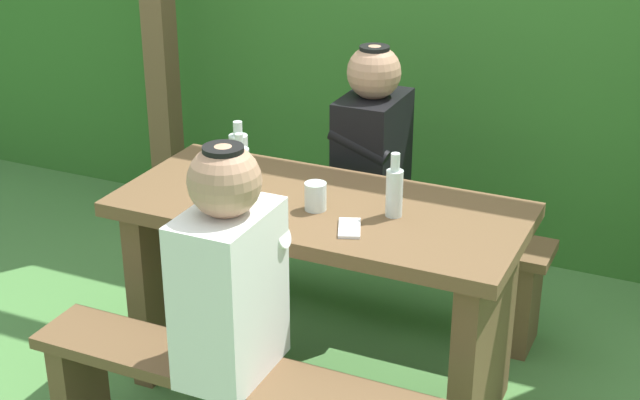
% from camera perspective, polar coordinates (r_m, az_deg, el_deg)
% --- Properties ---
extents(ground_plane, '(12.00, 12.00, 0.00)m').
position_cam_1_polar(ground_plane, '(3.55, 0.00, -11.30)').
color(ground_plane, '#4C8240').
extents(hedge_backdrop, '(6.40, 0.63, 2.05)m').
position_cam_1_polar(hedge_backdrop, '(4.57, 8.73, 10.62)').
color(hedge_backdrop, '#336E28').
rests_on(hedge_backdrop, ground_plane).
extents(pergola_post_left, '(0.12, 0.12, 2.25)m').
position_cam_1_polar(pergola_post_left, '(4.50, -9.88, 11.66)').
color(pergola_post_left, brown).
rests_on(pergola_post_left, ground_plane).
extents(picnic_table, '(1.40, 0.64, 0.75)m').
position_cam_1_polar(picnic_table, '(3.29, 0.00, -4.02)').
color(picnic_table, brown).
rests_on(picnic_table, ground_plane).
extents(bench_far, '(1.40, 0.24, 0.44)m').
position_cam_1_polar(bench_far, '(3.86, 3.65, -2.88)').
color(bench_far, brown).
rests_on(bench_far, ground_plane).
extents(person_white_shirt, '(0.25, 0.35, 0.72)m').
position_cam_1_polar(person_white_shirt, '(2.71, -5.56, -4.34)').
color(person_white_shirt, white).
rests_on(person_white_shirt, bench_near).
extents(person_black_coat, '(0.25, 0.35, 0.72)m').
position_cam_1_polar(person_black_coat, '(3.69, 3.19, 3.54)').
color(person_black_coat, black).
rests_on(person_black_coat, bench_far).
extents(drinking_glass, '(0.07, 0.07, 0.09)m').
position_cam_1_polar(drinking_glass, '(3.12, -0.28, 0.23)').
color(drinking_glass, silver).
rests_on(drinking_glass, picnic_table).
extents(bottle_left, '(0.06, 0.06, 0.22)m').
position_cam_1_polar(bottle_left, '(3.06, 4.55, 0.59)').
color(bottle_left, silver).
rests_on(bottle_left, picnic_table).
extents(bottle_right, '(0.07, 0.07, 0.23)m').
position_cam_1_polar(bottle_right, '(3.22, -4.88, 1.80)').
color(bottle_right, silver).
rests_on(bottle_right, picnic_table).
extents(bottle_center, '(0.07, 0.07, 0.23)m').
position_cam_1_polar(bottle_center, '(3.32, -4.97, 2.60)').
color(bottle_center, silver).
rests_on(bottle_center, picnic_table).
extents(cell_phone, '(0.12, 0.16, 0.01)m').
position_cam_1_polar(cell_phone, '(2.99, 1.80, -1.72)').
color(cell_phone, silver).
rests_on(cell_phone, picnic_table).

